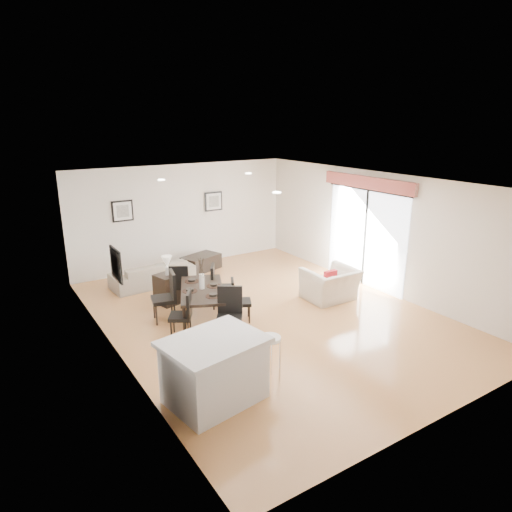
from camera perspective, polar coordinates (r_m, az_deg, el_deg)
ground at (r=9.32m, az=1.37°, el=-7.39°), size 8.00×8.00×0.00m
wall_back at (r=12.27m, az=-9.10°, el=5.01°), size 6.00×0.04×2.70m
wall_front at (r=6.17m, az=22.90°, el=-8.25°), size 6.00×0.04×2.70m
wall_left at (r=7.67m, az=-17.54°, el=-2.81°), size 0.04×8.00×2.70m
wall_right at (r=10.76m, az=14.81°, el=2.99°), size 0.04×8.00×2.70m
ceiling at (r=8.57m, az=1.50°, el=9.30°), size 6.00×8.00×0.02m
sofa at (r=11.13m, az=-12.79°, el=-2.14°), size 1.99×0.89×0.57m
armchair at (r=10.10m, az=9.27°, el=-3.51°), size 1.10×0.97×0.70m
courtyard_plant_a at (r=12.83m, az=22.93°, el=-0.47°), size 0.68×0.64×0.60m
courtyard_plant_b at (r=13.88m, az=19.24°, el=1.42°), size 0.48×0.48×0.71m
dining_table at (r=8.92m, az=-6.75°, el=-4.47°), size 1.39×1.79×0.67m
dining_chair_wnear at (r=8.37m, az=-8.96°, el=-6.88°), size 0.54×0.54×0.87m
dining_chair_wfar at (r=9.06m, az=-10.99°, el=-4.64°), size 0.53×0.53×0.99m
dining_chair_enear at (r=8.91m, az=-2.34°, el=-5.25°), size 0.51×0.51×0.85m
dining_chair_efar at (r=9.56m, az=-4.81°, el=-3.49°), size 0.57×0.57×0.92m
dining_chair_head at (r=8.14m, az=-3.31°, el=-6.90°), size 0.62×0.62×0.99m
dining_chair_foot at (r=9.80m, az=-9.52°, el=-3.25°), size 0.54×0.54×0.89m
vase at (r=8.81m, az=-6.82°, el=-2.52°), size 0.80×1.23×0.62m
coffee_table at (r=12.04m, az=-6.87°, el=-0.82°), size 1.11×0.87×0.39m
side_table at (r=9.96m, az=-10.88°, el=-4.05°), size 0.59×0.59×0.64m
table_lamp at (r=9.77m, az=-11.07°, el=-0.83°), size 0.22×0.22×0.41m
cushion at (r=9.90m, az=9.28°, el=-2.68°), size 0.31×0.10×0.31m
kitchen_island at (r=6.55m, az=-5.20°, el=-13.99°), size 1.49×1.24×0.94m
bar_stool at (r=6.89m, az=1.74°, el=-10.83°), size 0.33×0.33×0.73m
framed_print_back_left at (r=11.66m, az=-16.34°, el=5.42°), size 0.52×0.04×0.52m
framed_print_back_right at (r=12.57m, az=-5.33°, el=6.82°), size 0.52×0.04×0.52m
framed_print_left_wall at (r=7.40m, az=-17.10°, el=-1.03°), size 0.04×0.52×0.52m
sliding_door at (r=10.86m, az=13.62°, el=4.91°), size 0.12×2.70×2.57m
courtyard at (r=13.79m, az=21.07°, el=3.58°), size 6.00×6.00×2.00m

